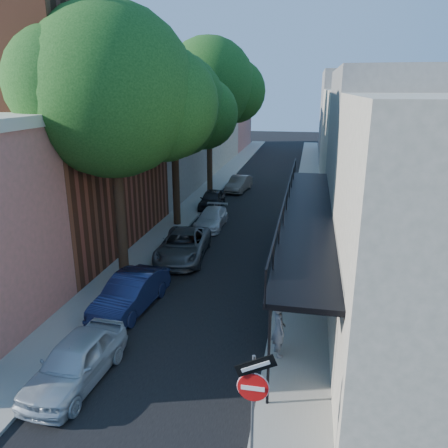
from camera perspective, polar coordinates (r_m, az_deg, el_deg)
The scene contains 16 objects.
road_surface at distance 37.85m, azimuth 4.82°, elevation 4.89°, with size 6.00×64.00×0.01m, color black.
sidewalk_left at distance 38.47m, azimuth -1.13°, elevation 5.23°, with size 2.00×64.00×0.12m, color gray.
sidewalk_right at distance 37.62m, azimuth 10.90°, elevation 4.64°, with size 2.00×64.00×0.12m, color gray.
buildings_left at distance 38.06m, azimuth -9.59°, elevation 12.30°, with size 10.10×59.10×12.00m.
buildings_right at distance 36.74m, azimuth 19.22°, elevation 10.61°, with size 9.80×55.00×10.00m.
sign_post at distance 9.89m, azimuth 3.84°, elevation -21.02°, with size 0.89×0.17×2.99m.
oak_near at distance 18.54m, azimuth -12.89°, elevation 16.07°, with size 7.48×6.80×11.42m.
oak_mid at distance 26.08m, azimuth -5.64°, elevation 14.87°, with size 6.60×6.00×10.20m.
oak_far at distance 34.80m, azimuth -1.13°, elevation 17.55°, with size 7.70×7.00×11.90m.
parked_car_a at distance 13.79m, azimuth -18.80°, elevation -16.60°, with size 1.60×3.97×1.35m, color #B2BCC5.
parked_car_b at distance 17.21m, azimuth -12.09°, elevation -8.81°, with size 1.46×4.18×1.38m, color #151E44.
parked_car_c at distance 21.81m, azimuth -5.35°, elevation -2.78°, with size 2.25×4.87×1.35m, color #4C4F53.
parked_car_d at distance 26.57m, azimuth -1.65°, elevation 0.75°, with size 1.57×3.86×1.12m, color silver.
parked_car_e at distance 30.85m, azimuth -1.59°, elevation 3.25°, with size 1.49×3.71×1.26m, color black.
parked_car_f at distance 35.99m, azimuth 1.98°, elevation 5.29°, with size 1.32×3.80×1.25m, color slate.
pedestrian at distance 14.02m, azimuth 7.15°, elevation -13.47°, with size 0.65×0.43×1.79m, color slate.
Camera 1 is at (4.05, -6.73, 8.18)m, focal length 35.00 mm.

